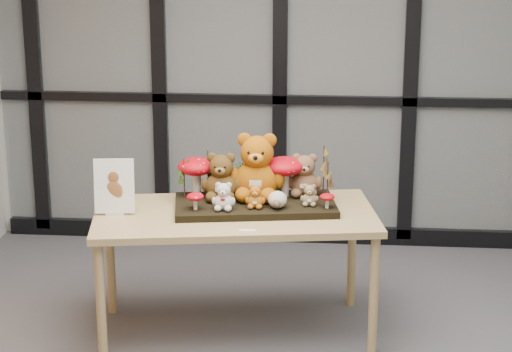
# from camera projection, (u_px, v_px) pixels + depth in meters

# --- Properties ---
(room_shell) EXTENTS (5.00, 5.00, 5.00)m
(room_shell) POSITION_uv_depth(u_px,v_px,m) (351.00, 68.00, 3.90)
(room_shell) COLOR beige
(room_shell) RESTS_ON floor
(glass_partition) EXTENTS (4.90, 0.06, 2.78)m
(glass_partition) POSITION_uv_depth(u_px,v_px,m) (346.00, 48.00, 6.34)
(glass_partition) COLOR #2D383F
(glass_partition) RESTS_ON floor
(display_table) EXTENTS (1.64, 1.01, 0.72)m
(display_table) POSITION_uv_depth(u_px,v_px,m) (235.00, 224.00, 5.11)
(display_table) COLOR tan
(display_table) RESTS_ON floor
(diorama_tray) EXTENTS (0.95, 0.58, 0.04)m
(diorama_tray) POSITION_uv_depth(u_px,v_px,m) (255.00, 205.00, 5.15)
(diorama_tray) COLOR black
(diorama_tray) RESTS_ON display_table
(bear_pooh_yellow) EXTENTS (0.36, 0.33, 0.41)m
(bear_pooh_yellow) POSITION_uv_depth(u_px,v_px,m) (257.00, 162.00, 5.17)
(bear_pooh_yellow) COLOR #A15208
(bear_pooh_yellow) RESTS_ON diorama_tray
(bear_brown_medium) EXTENTS (0.25, 0.24, 0.29)m
(bear_brown_medium) POSITION_uv_depth(u_px,v_px,m) (221.00, 174.00, 5.16)
(bear_brown_medium) COLOR #4D3412
(bear_brown_medium) RESTS_ON diorama_tray
(bear_tan_back) EXTENTS (0.23, 0.22, 0.27)m
(bear_tan_back) POSITION_uv_depth(u_px,v_px,m) (304.00, 172.00, 5.24)
(bear_tan_back) COLOR brown
(bear_tan_back) RESTS_ON diorama_tray
(bear_small_yellow) EXTENTS (0.12, 0.12, 0.14)m
(bear_small_yellow) POSITION_uv_depth(u_px,v_px,m) (255.00, 195.00, 5.03)
(bear_small_yellow) COLOR #AD5D14
(bear_small_yellow) RESTS_ON diorama_tray
(bear_white_bow) EXTENTS (0.15, 0.14, 0.17)m
(bear_white_bow) POSITION_uv_depth(u_px,v_px,m) (224.00, 194.00, 5.00)
(bear_white_bow) COLOR silver
(bear_white_bow) RESTS_ON diorama_tray
(bear_beige_small) EXTENTS (0.11, 0.11, 0.13)m
(bear_beige_small) POSITION_uv_depth(u_px,v_px,m) (310.00, 194.00, 5.07)
(bear_beige_small) COLOR olive
(bear_beige_small) RESTS_ON diorama_tray
(plush_cream_hedgehog) EXTENTS (0.09, 0.08, 0.10)m
(plush_cream_hedgehog) POSITION_uv_depth(u_px,v_px,m) (277.00, 199.00, 5.03)
(plush_cream_hedgehog) COLOR beige
(plush_cream_hedgehog) RESTS_ON diorama_tray
(mushroom_back_left) EXTENTS (0.22, 0.22, 0.24)m
(mushroom_back_left) POSITION_uv_depth(u_px,v_px,m) (197.00, 174.00, 5.25)
(mushroom_back_left) COLOR #A90510
(mushroom_back_left) RESTS_ON diorama_tray
(mushroom_back_right) EXTENTS (0.22, 0.22, 0.25)m
(mushroom_back_right) POSITION_uv_depth(u_px,v_px,m) (285.00, 175.00, 5.22)
(mushroom_back_right) COLOR #A90510
(mushroom_back_right) RESTS_ON diorama_tray
(mushroom_front_left) EXTENTS (0.09, 0.09, 0.10)m
(mushroom_front_left) POSITION_uv_depth(u_px,v_px,m) (195.00, 200.00, 5.00)
(mushroom_front_left) COLOR #A90510
(mushroom_front_left) RESTS_ON diorama_tray
(mushroom_front_right) EXTENTS (0.08, 0.08, 0.09)m
(mushroom_front_right) POSITION_uv_depth(u_px,v_px,m) (327.00, 200.00, 5.03)
(mushroom_front_right) COLOR #A90510
(mushroom_front_right) RESTS_ON diorama_tray
(sprig_green_far_left) EXTENTS (0.05, 0.05, 0.22)m
(sprig_green_far_left) POSITION_uv_depth(u_px,v_px,m) (184.00, 178.00, 5.20)
(sprig_green_far_left) COLOR #14330B
(sprig_green_far_left) RESTS_ON diorama_tray
(sprig_green_mid_left) EXTENTS (0.05, 0.05, 0.26)m
(sprig_green_mid_left) POSITION_uv_depth(u_px,v_px,m) (208.00, 173.00, 5.25)
(sprig_green_mid_left) COLOR #14330B
(sprig_green_mid_left) RESTS_ON diorama_tray
(sprig_dry_far_right) EXTENTS (0.05, 0.05, 0.29)m
(sprig_dry_far_right) POSITION_uv_depth(u_px,v_px,m) (324.00, 171.00, 5.23)
(sprig_dry_far_right) COLOR brown
(sprig_dry_far_right) RESTS_ON diorama_tray
(sprig_dry_mid_right) EXTENTS (0.05, 0.05, 0.23)m
(sprig_dry_mid_right) POSITION_uv_depth(u_px,v_px,m) (328.00, 182.00, 5.12)
(sprig_dry_mid_right) COLOR brown
(sprig_dry_mid_right) RESTS_ON diorama_tray
(sprig_green_centre) EXTENTS (0.05, 0.05, 0.18)m
(sprig_green_centre) POSITION_uv_depth(u_px,v_px,m) (243.00, 178.00, 5.28)
(sprig_green_centre) COLOR #14330B
(sprig_green_centre) RESTS_ON diorama_tray
(sign_holder) EXTENTS (0.22, 0.08, 0.31)m
(sign_holder) POSITION_uv_depth(u_px,v_px,m) (114.00, 189.00, 5.02)
(sign_holder) COLOR silver
(sign_holder) RESTS_ON display_table
(label_card) EXTENTS (0.09, 0.03, 0.00)m
(label_card) POSITION_uv_depth(u_px,v_px,m) (247.00, 230.00, 4.80)
(label_card) COLOR white
(label_card) RESTS_ON display_table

